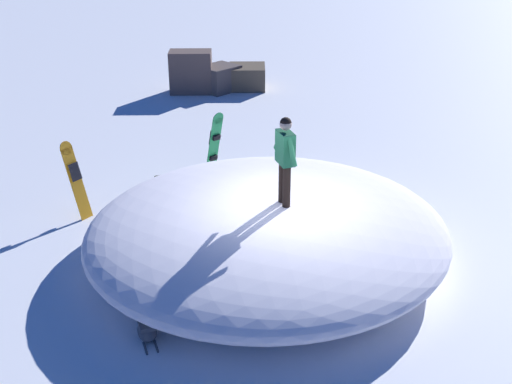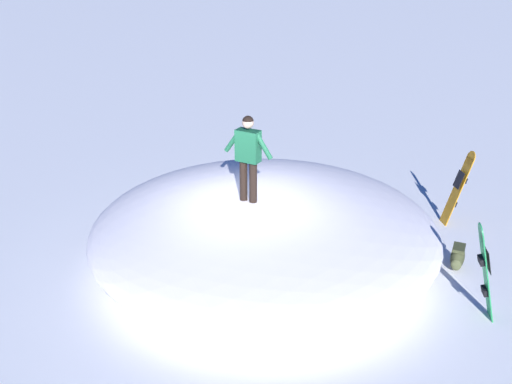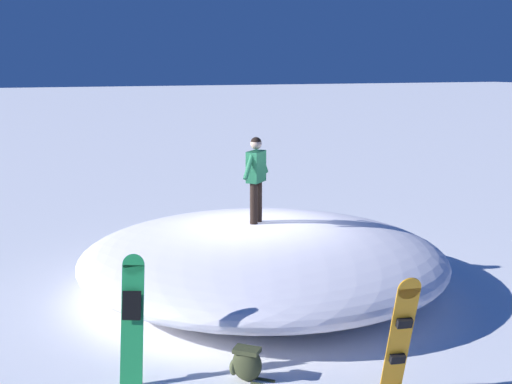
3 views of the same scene
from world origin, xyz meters
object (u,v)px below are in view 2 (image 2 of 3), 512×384
backpack_near (457,257)px  snowboarder_standing (248,152)px  snowboard_secondary_upright (459,187)px  snowboard_primary_upright (485,270)px  backpack_far (253,184)px

backpack_near → snowboarder_standing: bearing=-25.3°
snowboard_secondary_upright → snowboard_primary_upright: bearing=59.2°
snowboard_primary_upright → snowboard_secondary_upright: size_ratio=1.03×
snowboarder_standing → snowboard_primary_upright: snowboarder_standing is taller
backpack_near → backpack_far: bearing=-62.4°
snowboard_primary_upright → backpack_near: size_ratio=2.94×
backpack_near → backpack_far: backpack_near is taller
snowboard_primary_upright → backpack_far: snowboard_primary_upright is taller
backpack_far → snowboard_primary_upright: bearing=106.8°
snowboarder_standing → backpack_far: bearing=-109.8°
snowboard_secondary_upright → backpack_near: (1.12, 1.58, -0.60)m
snowboard_primary_upright → backpack_far: bearing=-73.2°
snowboard_secondary_upright → snowboarder_standing: bearing=-0.7°
snowboard_secondary_upright → backpack_far: bearing=-40.6°
snowboard_primary_upright → backpack_near: bearing=-114.8°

